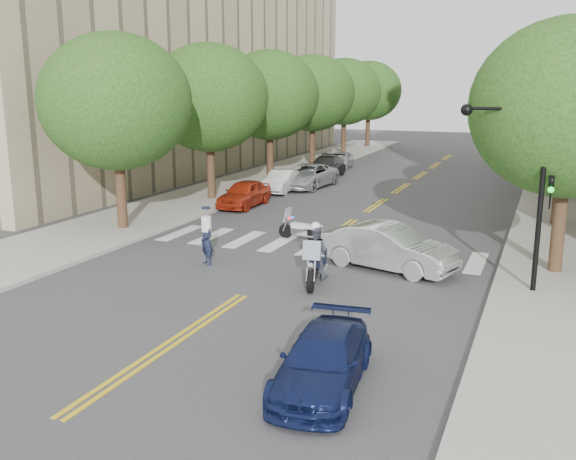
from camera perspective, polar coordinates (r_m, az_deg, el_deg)
The scene contains 27 objects.
ground at distance 19.72m, azimuth -4.10°, elevation -5.86°, with size 140.00×140.00×0.00m, color #38383A.
sidewalk_left at distance 43.07m, azimuth -2.43°, elevation 4.59°, with size 5.00×60.00×0.15m, color #9E9991.
sidewalk_right at distance 39.20m, azimuth 23.72°, elevation 2.66°, with size 5.00×60.00×0.15m, color #9E9991.
building_left at distance 55.09m, azimuth -17.31°, elevation 18.31°, with size 26.00×44.00×24.00m, color tan.
tree_l_0 at distance 28.46m, azimuth -15.06°, elevation 10.94°, with size 6.40×6.40×8.45m.
tree_l_1 at distance 35.17m, azimuth -7.03°, elevation 11.58°, with size 6.40×6.40×8.45m.
tree_l_2 at distance 42.33m, azimuth -1.62°, elevation 11.90°, with size 6.40×6.40×8.45m.
tree_l_3 at distance 49.74m, azimuth 2.20°, elevation 12.05°, with size 6.40×6.40×8.45m.
tree_l_4 at distance 57.32m, azimuth 5.03°, elevation 12.14°, with size 6.40×6.40×8.45m.
tree_l_5 at distance 64.99m, azimuth 7.19°, elevation 12.18°, with size 6.40×6.40×8.45m.
tree_r_0 at distance 22.70m, azimuth 23.78°, elevation 9.88°, with size 6.40×6.40×8.45m.
tree_r_1 at distance 30.69m, azimuth 23.55°, elevation 10.43°, with size 6.40×6.40×8.45m.
tree_r_2 at distance 38.69m, azimuth 23.41°, elevation 10.76°, with size 6.40×6.40×8.45m.
tree_r_3 at distance 46.69m, azimuth 23.32°, elevation 10.97°, with size 6.40×6.40×8.45m.
tree_r_4 at distance 54.69m, azimuth 23.26°, elevation 11.12°, with size 6.40×6.40×8.45m.
tree_r_5 at distance 62.68m, azimuth 23.21°, elevation 11.23°, with size 6.40×6.40×8.45m.
traffic_signal_pole at distance 20.36m, azimuth 20.38°, elevation 4.74°, with size 2.82×0.42×6.00m.
motorcycle_police at distance 20.64m, azimuth 2.47°, elevation -2.33°, with size 0.96×2.49×2.04m.
motorcycle_parked at distance 26.24m, azimuth 1.39°, elevation -0.02°, with size 2.01×0.75×1.31m.
officer_standing at distance 22.96m, azimuth -7.23°, elevation -1.02°, with size 0.61×0.40×1.68m, color #161C33.
convertible at distance 22.45m, azimuth 8.92°, elevation -1.54°, with size 1.67×4.78×1.58m, color silver.
sedan_blue at distance 13.88m, azimuth 3.13°, elevation -11.55°, with size 1.67×4.11×1.19m, color #101842.
parked_car_a at distance 33.59m, azimuth -3.91°, elevation 3.25°, with size 1.64×4.08×1.39m, color #AB2812.
parked_car_b at distance 38.09m, azimuth -0.58°, elevation 4.35°, with size 1.35×3.89×1.28m, color silver.
parked_car_c at distance 39.70m, azimuth 1.73°, elevation 4.82°, with size 2.39×5.18×1.44m, color gray.
parked_car_d at distance 44.02m, azimuth 3.37°, elevation 5.61°, with size 2.02×4.98×1.45m, color black.
parked_car_e at distance 48.79m, azimuth 4.72°, elevation 6.23°, with size 1.53×3.81×1.30m, color #9B9CA0.
Camera 1 is at (8.38, -16.68, 6.36)m, focal length 40.00 mm.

